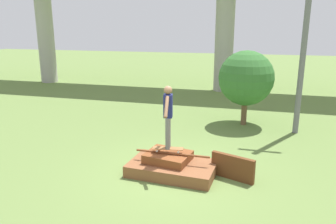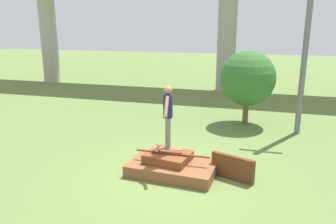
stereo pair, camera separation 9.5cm
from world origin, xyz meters
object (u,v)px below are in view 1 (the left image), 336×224
at_px(utility_pole, 306,26).
at_px(tree_behind_left, 246,78).
at_px(skateboard, 168,148).
at_px(skater, 168,113).

relative_size(utility_pole, tree_behind_left, 2.52).
bearing_deg(utility_pole, skateboard, -128.91).
height_order(utility_pole, tree_behind_left, utility_pole).
relative_size(skater, utility_pole, 0.23).
distance_m(skater, tree_behind_left, 5.35).
bearing_deg(utility_pole, skater, -128.91).
relative_size(skater, tree_behind_left, 0.57).
bearing_deg(skater, utility_pole, 51.09).
bearing_deg(skater, skateboard, 0.00).
height_order(skateboard, tree_behind_left, tree_behind_left).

